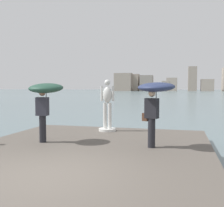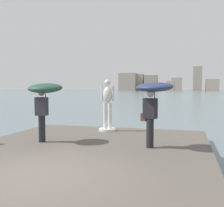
# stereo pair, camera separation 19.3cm
# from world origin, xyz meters

# --- Properties ---
(ground_plane) EXTENTS (400.00, 400.00, 0.00)m
(ground_plane) POSITION_xyz_m (0.00, 40.00, 0.00)
(ground_plane) COLOR slate
(pier) EXTENTS (7.26, 9.62, 0.40)m
(pier) POSITION_xyz_m (0.00, 1.81, 0.20)
(pier) COLOR #564F47
(pier) RESTS_ON ground
(statue_white_figure) EXTENTS (0.72, 0.72, 2.11)m
(statue_white_figure) POSITION_xyz_m (-0.25, 5.63, 1.32)
(statue_white_figure) COLOR silver
(statue_white_figure) RESTS_ON pier
(onlooker_left) EXTENTS (1.19, 1.21, 1.98)m
(onlooker_left) POSITION_xyz_m (-1.60, 2.94, 1.99)
(onlooker_left) COLOR black
(onlooker_left) RESTS_ON pier
(onlooker_right) EXTENTS (1.38, 1.39, 1.99)m
(onlooker_right) POSITION_xyz_m (1.94, 3.02, 1.98)
(onlooker_right) COLOR black
(onlooker_right) RESTS_ON pier
(distant_skyline) EXTENTS (69.08, 12.84, 13.27)m
(distant_skyline) POSITION_xyz_m (-3.99, 148.33, 4.80)
(distant_skyline) COLOR gray
(distant_skyline) RESTS_ON ground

